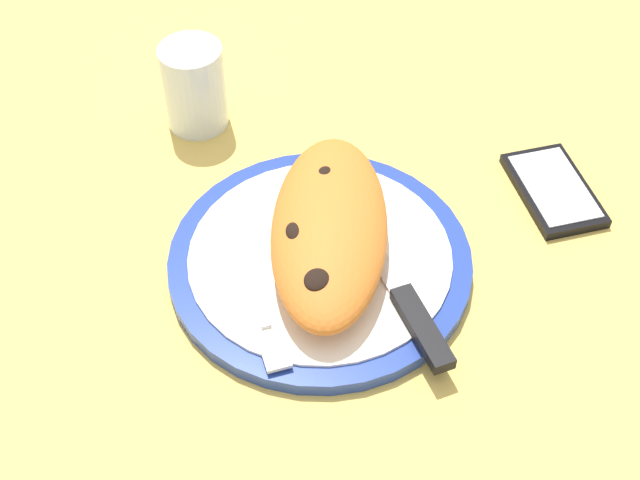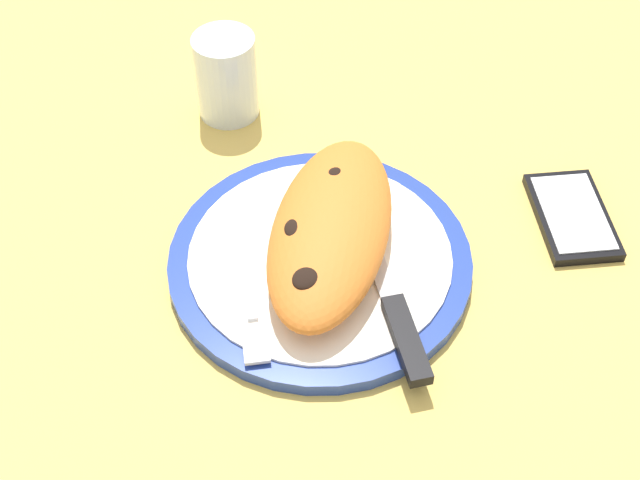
% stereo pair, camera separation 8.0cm
% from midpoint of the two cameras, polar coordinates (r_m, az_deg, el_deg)
% --- Properties ---
extents(ground_plane, '(1.50, 1.50, 0.03)m').
position_cam_midpoint_polar(ground_plane, '(0.84, 2.72, -2.53)').
color(ground_plane, '#DBB756').
extents(plate, '(0.28, 0.28, 0.02)m').
position_cam_midpoint_polar(plate, '(0.82, 2.78, -1.50)').
color(plate, '#233D99').
rests_on(plate, ground_plane).
extents(calzone, '(0.26, 0.17, 0.05)m').
position_cam_midpoint_polar(calzone, '(0.80, 3.55, 0.52)').
color(calzone, orange).
rests_on(calzone, plate).
extents(fork, '(0.18, 0.02, 0.00)m').
position_cam_midpoint_polar(fork, '(0.78, -1.64, -3.74)').
color(fork, silver).
rests_on(fork, plate).
extents(knife, '(0.22, 0.04, 0.01)m').
position_cam_midpoint_polar(knife, '(0.77, 7.86, -4.73)').
color(knife, silver).
rests_on(knife, plate).
extents(smartphone, '(0.12, 0.07, 0.01)m').
position_cam_midpoint_polar(smartphone, '(0.91, 18.42, 1.34)').
color(smartphone, black).
rests_on(smartphone, ground_plane).
extents(water_glass, '(0.07, 0.07, 0.10)m').
position_cam_midpoint_polar(water_glass, '(0.96, -3.66, 10.15)').
color(water_glass, silver).
rests_on(water_glass, ground_plane).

